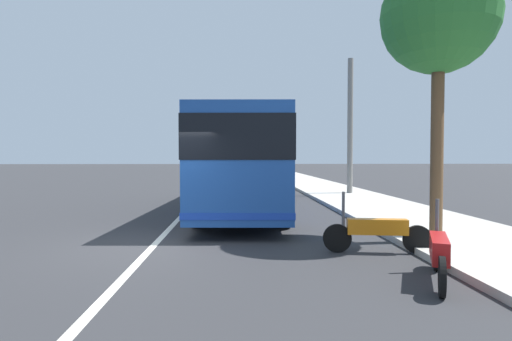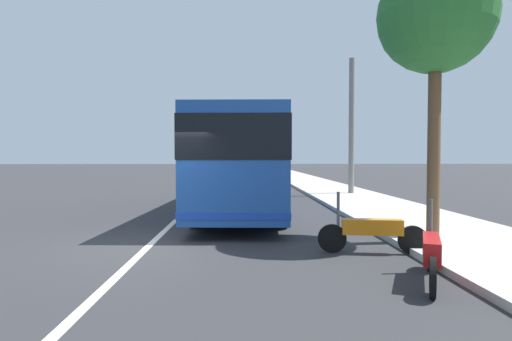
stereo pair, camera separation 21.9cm
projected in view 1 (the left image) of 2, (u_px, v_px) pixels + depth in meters
The scene contains 10 objects.
ground_plane at pixel (154, 245), 8.96m from camera, with size 220.00×220.00×0.00m, color #2D2D30.
sidewalk_curb at pixel (349, 197), 19.28m from camera, with size 110.00×3.60×0.14m, color #B2ADA3.
lane_divider_line at pixel (198, 199), 18.94m from camera, with size 110.00×0.16×0.01m, color silver.
coach_bus at pixel (245, 159), 14.76m from camera, with size 11.51×3.24×3.22m.
motorcycle_mid_row at pixel (439, 253), 6.28m from camera, with size 1.87×0.88×1.23m.
motorcycle_angled at pixel (376, 231), 8.18m from camera, with size 0.41×2.15×1.24m.
car_far_distant at pixel (239, 170), 40.29m from camera, with size 4.13×2.00×1.37m.
car_ahead_same_lane at pixel (209, 166), 55.81m from camera, with size 4.47×1.98×1.52m.
roadside_tree_near_camera at pixel (439, 19), 9.17m from camera, with size 2.58×2.58×6.41m.
utility_pole at pixel (350, 127), 20.45m from camera, with size 0.28×0.28×6.89m, color slate.
Camera 1 is at (-9.00, -1.81, 1.93)m, focal length 28.54 mm.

